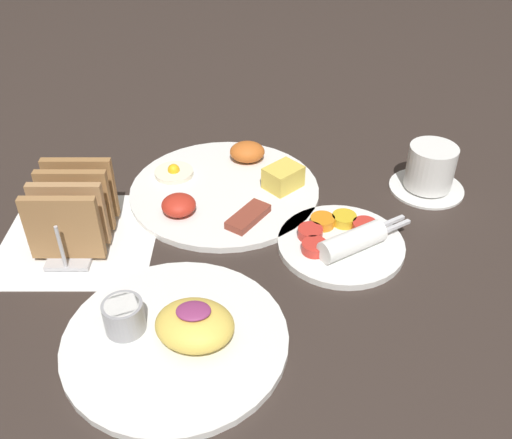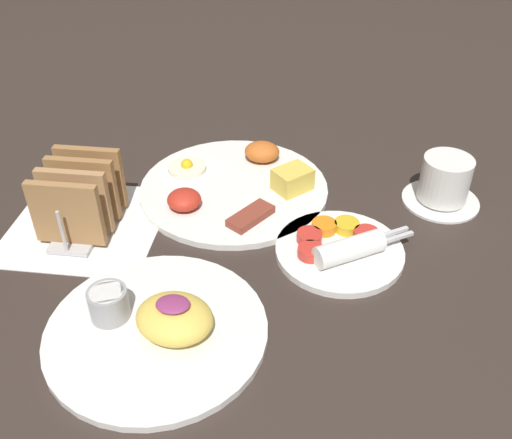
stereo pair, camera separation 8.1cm
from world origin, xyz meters
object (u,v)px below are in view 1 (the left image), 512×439
plate_foreground (176,333)px  coffee_cup (430,170)px  plate_condiments (342,241)px  toast_rack (74,210)px  plate_breakfast (227,187)px

plate_foreground → coffee_cup: (0.37, 0.32, 0.02)m
plate_condiments → coffee_cup: coffee_cup is taller
plate_condiments → toast_rack: 0.38m
plate_condiments → coffee_cup: bearing=43.5°
plate_condiments → plate_foreground: size_ratio=0.72×
plate_breakfast → plate_condiments: (0.17, -0.14, 0.00)m
plate_breakfast → plate_condiments: plate_breakfast is taller
plate_foreground → coffee_cup: bearing=41.1°
plate_breakfast → toast_rack: bearing=-150.0°
plate_foreground → coffee_cup: 0.49m
plate_foreground → toast_rack: 0.26m
plate_foreground → plate_breakfast: bearing=81.6°
plate_condiments → coffee_cup: 0.22m
plate_foreground → coffee_cup: size_ratio=2.22×
plate_foreground → coffee_cup: coffee_cup is taller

